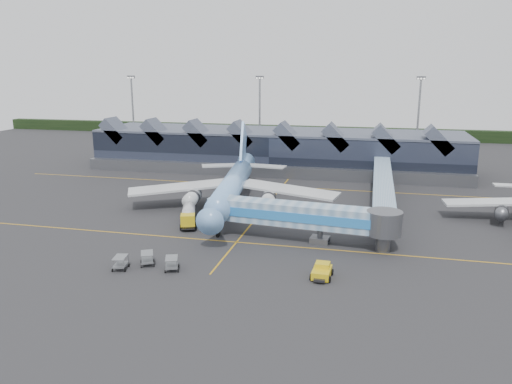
% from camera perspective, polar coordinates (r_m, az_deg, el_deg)
% --- Properties ---
extents(ground, '(260.00, 260.00, 0.00)m').
position_cam_1_polar(ground, '(79.27, -0.69, -3.88)').
color(ground, '#252527').
rests_on(ground, ground).
extents(taxi_stripes, '(120.00, 60.00, 0.01)m').
position_cam_1_polar(taxi_stripes, '(88.60, 0.88, -1.97)').
color(taxi_stripes, '#C28A16').
rests_on(taxi_stripes, ground).
extents(tree_line_far, '(260.00, 4.00, 4.00)m').
position_cam_1_polar(tree_line_far, '(185.52, 7.63, 6.81)').
color(tree_line_far, black).
rests_on(tree_line_far, ground).
extents(terminal, '(90.00, 22.25, 12.52)m').
position_cam_1_polar(terminal, '(124.37, 2.34, 4.89)').
color(terminal, black).
rests_on(terminal, ground).
extents(light_masts, '(132.40, 42.56, 22.45)m').
position_cam_1_polar(light_masts, '(136.60, 14.57, 8.47)').
color(light_masts, gray).
rests_on(light_masts, ground).
extents(main_airliner, '(38.00, 44.08, 14.17)m').
position_cam_1_polar(main_airliner, '(88.95, -2.66, 0.85)').
color(main_airliner, '#73A6EA').
rests_on(main_airliner, ground).
extents(jet_bridge, '(27.81, 6.78, 5.72)m').
position_cam_1_polar(jet_bridge, '(70.99, 6.40, -2.85)').
color(jet_bridge, '#6F95B9').
rests_on(jet_bridge, ground).
extents(fuel_truck, '(4.68, 8.62, 2.91)m').
position_cam_1_polar(fuel_truck, '(80.23, -7.72, -2.57)').
color(fuel_truck, black).
rests_on(fuel_truck, ground).
extents(pushback_tug, '(2.57, 3.91, 1.68)m').
position_cam_1_polar(pushback_tug, '(60.43, 7.54, -8.99)').
color(pushback_tug, gold).
rests_on(pushback_tug, ground).
extents(baggage_carts, '(8.34, 4.72, 1.62)m').
position_cam_1_polar(baggage_carts, '(64.06, -12.40, -7.71)').
color(baggage_carts, gray).
rests_on(baggage_carts, ground).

